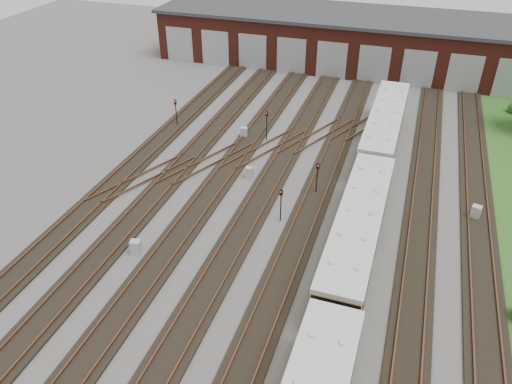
% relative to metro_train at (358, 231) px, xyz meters
% --- Properties ---
extents(ground, '(120.00, 120.00, 0.00)m').
position_rel_metro_train_xyz_m(ground, '(-6.00, -1.95, -1.96)').
color(ground, '#4E4B48').
rests_on(ground, ground).
extents(track_network, '(30.40, 70.00, 0.33)m').
position_rel_metro_train_xyz_m(track_network, '(-6.17, -1.36, -1.85)').
color(track_network, black).
rests_on(track_network, ground).
extents(maintenance_shed, '(51.00, 12.50, 6.35)m').
position_rel_metro_train_xyz_m(maintenance_shed, '(-6.01, 38.03, 1.24)').
color(maintenance_shed, '#591F16').
rests_on(maintenance_shed, ground).
extents(metro_train, '(2.93, 47.42, 3.18)m').
position_rel_metro_train_xyz_m(metro_train, '(0.00, 0.00, 0.00)').
color(metro_train, black).
rests_on(metro_train, ground).
extents(signal_mast_0, '(0.27, 0.25, 2.79)m').
position_rel_metro_train_xyz_m(signal_mast_0, '(-19.88, 14.09, -0.16)').
color(signal_mast_0, black).
rests_on(signal_mast_0, ground).
extents(signal_mast_1, '(0.25, 0.23, 2.67)m').
position_rel_metro_train_xyz_m(signal_mast_1, '(-5.77, 2.12, -0.24)').
color(signal_mast_1, black).
rests_on(signal_mast_1, ground).
extents(signal_mast_2, '(0.23, 0.22, 2.90)m').
position_rel_metro_train_xyz_m(signal_mast_2, '(-10.53, 14.02, -0.10)').
color(signal_mast_2, black).
rests_on(signal_mast_2, ground).
extents(signal_mast_3, '(0.27, 0.26, 2.74)m').
position_rel_metro_train_xyz_m(signal_mast_3, '(-4.08, 6.46, -0.19)').
color(signal_mast_3, black).
rests_on(signal_mast_3, ground).
extents(relay_cabinet_0, '(0.76, 0.67, 1.09)m').
position_rel_metro_train_xyz_m(relay_cabinet_0, '(-13.88, -4.51, -1.41)').
color(relay_cabinet_0, '#A5A7AA').
rests_on(relay_cabinet_0, ground).
extents(relay_cabinet_1, '(0.66, 0.57, 1.00)m').
position_rel_metro_train_xyz_m(relay_cabinet_1, '(-9.86, 7.03, -1.46)').
color(relay_cabinet_1, '#A5A7AA').
rests_on(relay_cabinet_1, ground).
extents(relay_cabinet_2, '(0.73, 0.65, 1.05)m').
position_rel_metro_train_xyz_m(relay_cabinet_2, '(-12.72, 13.79, -1.43)').
color(relay_cabinet_2, '#A5A7AA').
rests_on(relay_cabinet_2, ground).
extents(relay_cabinet_3, '(0.63, 0.53, 1.03)m').
position_rel_metro_train_xyz_m(relay_cabinet_3, '(0.56, 21.57, -1.44)').
color(relay_cabinet_3, '#A5A7AA').
rests_on(relay_cabinet_3, ground).
extents(relay_cabinet_4, '(0.78, 0.70, 1.11)m').
position_rel_metro_train_xyz_m(relay_cabinet_4, '(7.75, 6.82, -1.40)').
color(relay_cabinet_4, '#A5A7AA').
rests_on(relay_cabinet_4, ground).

